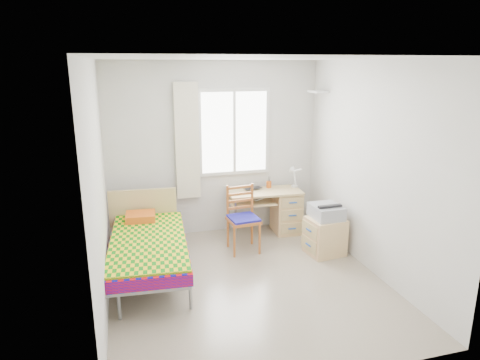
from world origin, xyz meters
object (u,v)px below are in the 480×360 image
desk (282,209)px  cabinet (325,236)px  printer (326,211)px  bed (148,243)px  chair (243,214)px

desk → cabinet: 0.96m
desk → printer: bearing=-68.2°
cabinet → printer: size_ratio=1.17×
bed → desk: bearing=26.5°
chair → cabinet: 1.16m
desk → chair: bearing=-145.7°
desk → printer: size_ratio=2.54×
bed → printer: size_ratio=4.56×
bed → desk: bed is taller
printer → cabinet: bearing=-120.0°
bed → chair: 1.39m
chair → cabinet: (1.04, -0.45, -0.26)m
bed → printer: bed is taller
desk → chair: size_ratio=1.22×
bed → desk: 2.26m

